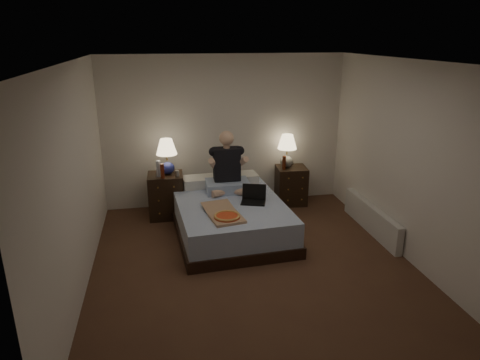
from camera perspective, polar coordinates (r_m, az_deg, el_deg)
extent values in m
cube|color=brown|center=(5.52, 1.79, -11.38)|extent=(4.00, 4.50, 0.00)
cube|color=white|center=(4.78, 2.11, 15.52)|extent=(4.00, 4.50, 0.00)
cube|color=beige|center=(7.15, -2.05, 6.46)|extent=(4.00, 0.00, 2.50)
cube|color=beige|center=(3.03, 11.50, -11.68)|extent=(4.00, 0.00, 2.50)
cube|color=beige|center=(4.98, -21.11, -0.29)|extent=(0.00, 4.50, 2.50)
cube|color=beige|center=(5.77, 21.70, 2.14)|extent=(0.00, 4.50, 2.50)
cube|color=#5674AC|center=(6.26, -1.34, -5.02)|extent=(1.61, 2.07, 0.50)
cube|color=black|center=(6.89, -9.80, -2.05)|extent=(0.56, 0.50, 0.71)
cube|color=black|center=(7.39, 6.82, -0.71)|extent=(0.53, 0.49, 0.65)
cylinder|color=silver|center=(6.66, -10.82, 1.48)|extent=(0.07, 0.07, 0.25)
cylinder|color=#A09F9B|center=(6.63, -8.40, 0.88)|extent=(0.07, 0.07, 0.10)
cylinder|color=#581C0C|center=(6.57, -10.31, 1.19)|extent=(0.06, 0.06, 0.23)
cylinder|color=#4F1C0B|center=(7.14, 5.89, 2.31)|extent=(0.06, 0.06, 0.23)
cube|color=silver|center=(6.62, 17.08, -4.95)|extent=(0.10, 1.60, 0.40)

